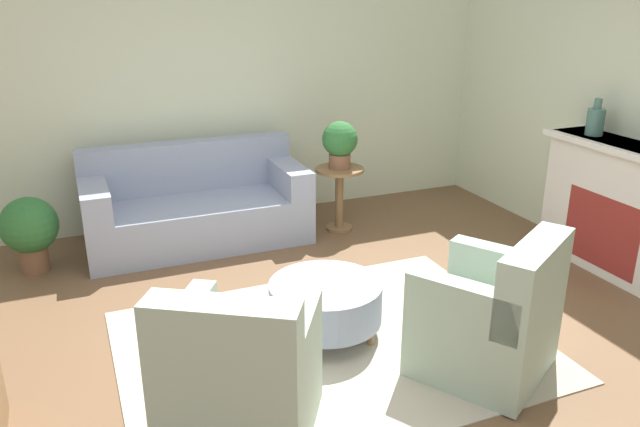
{
  "coord_description": "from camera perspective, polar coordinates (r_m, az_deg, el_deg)",
  "views": [
    {
      "loc": [
        -1.46,
        -3.35,
        2.29
      ],
      "look_at": [
        0.15,
        0.55,
        0.75
      ],
      "focal_mm": 35.0,
      "sensor_mm": 36.0,
      "label": 1
    }
  ],
  "objects": [
    {
      "name": "couch",
      "position": [
        5.98,
        -11.26,
        0.5
      ],
      "size": [
        2.02,
        0.9,
        0.9
      ],
      "color": "#8E99B2",
      "rests_on": "ground_plane"
    },
    {
      "name": "wall_back",
      "position": [
        6.41,
        -9.25,
        11.81
      ],
      "size": [
        9.54,
        0.12,
        2.8
      ],
      "color": "beige",
      "rests_on": "ground_plane"
    },
    {
      "name": "vase_mantel_near",
      "position": [
        5.79,
        23.88,
        7.77
      ],
      "size": [
        0.15,
        0.15,
        0.31
      ],
      "color": "#477066",
      "rests_on": "fireplace"
    },
    {
      "name": "ottoman_table",
      "position": [
        4.3,
        0.5,
        -8.04
      ],
      "size": [
        0.78,
        0.78,
        0.39
      ],
      "color": "#8E99B2",
      "rests_on": "rug"
    },
    {
      "name": "side_table",
      "position": [
        6.12,
        1.78,
        2.29
      ],
      "size": [
        0.47,
        0.47,
        0.63
      ],
      "color": "olive",
      "rests_on": "ground_plane"
    },
    {
      "name": "potted_plant_on_side_table",
      "position": [
        6.0,
        1.82,
        6.55
      ],
      "size": [
        0.34,
        0.34,
        0.46
      ],
      "color": "brown",
      "rests_on": "side_table"
    },
    {
      "name": "ground_plane",
      "position": [
        4.31,
        0.97,
        -12.02
      ],
      "size": [
        16.0,
        16.0,
        0.0
      ],
      "primitive_type": "plane",
      "color": "brown"
    },
    {
      "name": "rug",
      "position": [
        4.31,
        0.97,
        -11.97
      ],
      "size": [
        2.76,
        2.08,
        0.01
      ],
      "color": "#B2A893",
      "rests_on": "ground_plane"
    },
    {
      "name": "potted_plant_floor",
      "position": [
        5.76,
        -25.03,
        -1.24
      ],
      "size": [
        0.47,
        0.47,
        0.65
      ],
      "color": "brown",
      "rests_on": "ground_plane"
    },
    {
      "name": "armchair_left",
      "position": [
        3.39,
        -7.41,
        -14.73
      ],
      "size": [
        1.02,
        1.02,
        0.92
      ],
      "color": "#9EB29E",
      "rests_on": "rug"
    },
    {
      "name": "fireplace",
      "position": [
        5.71,
        25.78,
        0.54
      ],
      "size": [
        0.44,
        1.49,
        1.11
      ],
      "color": "silver",
      "rests_on": "ground_plane"
    },
    {
      "name": "armchair_right",
      "position": [
        4.02,
        15.44,
        -9.34
      ],
      "size": [
        1.02,
        1.02,
        0.92
      ],
      "color": "#9EB29E",
      "rests_on": "rug"
    }
  ]
}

